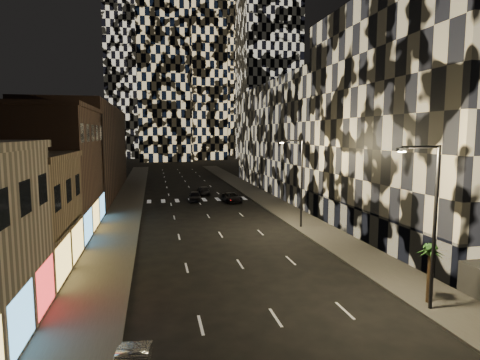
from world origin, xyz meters
name	(u,v)px	position (x,y,z in m)	size (l,w,h in m)	color
sidewalk_left	(128,202)	(-10.00, 50.00, 0.07)	(4.00, 120.00, 0.15)	#47443F
sidewalk_right	(263,197)	(10.00, 50.00, 0.07)	(4.00, 120.00, 0.15)	#47443F
curb_left	(143,201)	(-7.90, 50.00, 0.07)	(0.20, 120.00, 0.15)	#4C4C47
curb_right	(249,198)	(7.90, 50.00, 0.07)	(0.20, 120.00, 0.15)	#4C4C47
retail_brown	(40,172)	(-17.00, 33.50, 6.00)	(10.00, 15.00, 12.00)	#4A322A
retail_filler_left	(85,151)	(-17.00, 60.00, 7.00)	(10.00, 40.00, 14.00)	#4A322A
midrise_right	(439,120)	(20.00, 24.50, 11.00)	(16.00, 25.00, 22.00)	#232326
midrise_base	(360,224)	(12.30, 24.50, 1.50)	(0.60, 25.00, 3.00)	#383838
midrise_filler_right	(308,138)	(20.00, 57.00, 9.00)	(16.00, 40.00, 18.00)	#232326
tower_right_mid	(268,20)	(35.00, 135.00, 50.00)	(20.00, 20.00, 100.00)	black
tower_left_back	(136,8)	(-12.00, 165.00, 60.00)	(24.00, 24.00, 120.00)	black
tower_center_low	(163,26)	(-2.00, 140.00, 47.50)	(18.00, 18.00, 95.00)	black
streetlight_near	(431,216)	(8.35, 10.00, 5.35)	(2.55, 0.25, 9.00)	black
streetlight_far	(299,177)	(8.35, 30.00, 5.35)	(2.55, 0.25, 9.00)	black
car_dark_midlane	(195,196)	(-0.50, 48.73, 0.73)	(1.72, 4.27, 1.45)	black
car_dark_oncoming	(203,190)	(1.51, 55.08, 0.65)	(1.83, 4.50, 1.31)	black
car_dark_rightlane	(232,197)	(4.59, 46.97, 0.67)	(2.23, 4.84, 1.35)	black
palm_tree	(430,254)	(9.00, 10.74, 2.95)	(1.73, 1.72, 3.40)	#47331E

